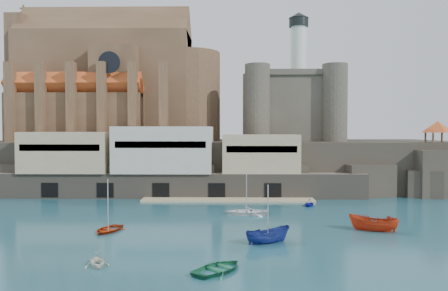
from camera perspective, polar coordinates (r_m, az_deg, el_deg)
ground at (r=59.24m, az=-1.59°, el=-10.00°), size 300.00×300.00×0.00m
promontory at (r=97.58m, az=-0.68°, el=-2.35°), size 100.00×36.00×10.00m
quay at (r=82.20m, az=-7.99°, el=-2.38°), size 70.00×12.00×13.05m
church at (r=103.72m, az=-14.09°, el=7.37°), size 47.00×25.93×30.51m
castle_keep at (r=100.06m, az=8.74°, el=5.41°), size 21.20×21.20×29.30m
rock_outcrop at (r=92.92m, az=26.10°, el=-3.33°), size 14.50×10.50×8.70m
pavilion at (r=92.69m, az=26.14°, el=2.05°), size 6.40×6.40×5.40m
boat_0 at (r=56.03m, az=-14.89°, el=-10.77°), size 3.77×1.91×5.08m
boat_1 at (r=42.67m, az=-16.27°, el=-14.86°), size 3.07×2.58×3.05m
boat_2 at (r=49.09m, az=5.74°, el=-12.54°), size 2.73×2.70×5.39m
boat_3 at (r=39.70m, az=-0.68°, el=-16.07°), size 3.70×3.41×5.47m
boat_5 at (r=57.35m, az=18.90°, el=-10.51°), size 2.93×2.89×5.90m
boat_6 at (r=64.91m, az=2.96°, el=-8.94°), size 1.45×4.57×6.34m
boat_7 at (r=72.75m, az=11.05°, el=-7.79°), size 2.90×2.62×2.87m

